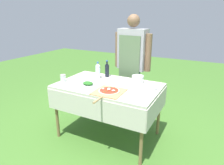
# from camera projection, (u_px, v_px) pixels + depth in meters

# --- Properties ---
(ground_plane) EXTENTS (12.00, 12.00, 0.00)m
(ground_plane) POSITION_uv_depth(u_px,v_px,m) (109.00, 135.00, 2.99)
(ground_plane) COLOR #477A2D
(prep_table) EXTENTS (1.41, 0.88, 0.80)m
(prep_table) POSITION_uv_depth(u_px,v_px,m) (108.00, 90.00, 2.76)
(prep_table) COLOR beige
(prep_table) RESTS_ON ground
(person_cook) EXTENTS (0.64, 0.26, 1.72)m
(person_cook) POSITION_uv_depth(u_px,v_px,m) (132.00, 60.00, 3.23)
(person_cook) COLOR #333D56
(person_cook) RESTS_ON ground
(pizza_on_peel) EXTENTS (0.37, 0.56, 0.06)m
(pizza_on_peel) POSITION_uv_depth(u_px,v_px,m) (109.00, 92.00, 2.45)
(pizza_on_peel) COLOR tan
(pizza_on_peel) RESTS_ON prep_table
(oil_bottle) EXTENTS (0.06, 0.06, 0.26)m
(oil_bottle) POSITION_uv_depth(u_px,v_px,m) (107.00, 70.00, 3.04)
(oil_bottle) COLOR black
(oil_bottle) RESTS_ON prep_table
(water_bottle) EXTENTS (0.07, 0.07, 0.25)m
(water_bottle) POSITION_uv_depth(u_px,v_px,m) (98.00, 71.00, 2.96)
(water_bottle) COLOR silver
(water_bottle) RESTS_ON prep_table
(herb_container) EXTENTS (0.18, 0.15, 0.05)m
(herb_container) POSITION_uv_depth(u_px,v_px,m) (88.00, 83.00, 2.71)
(herb_container) COLOR silver
(herb_container) RESTS_ON prep_table
(mixing_tub) EXTENTS (0.16, 0.16, 0.10)m
(mixing_tub) POSITION_uv_depth(u_px,v_px,m) (138.00, 79.00, 2.80)
(mixing_tub) COLOR silver
(mixing_tub) RESTS_ON prep_table
(plate_stack) EXTENTS (0.23, 0.23, 0.04)m
(plate_stack) POSITION_uv_depth(u_px,v_px,m) (148.00, 87.00, 2.57)
(plate_stack) COLOR white
(plate_stack) RESTS_ON prep_table
(sauce_jar) EXTENTS (0.08, 0.08, 0.10)m
(sauce_jar) POSITION_uv_depth(u_px,v_px,m) (63.00, 78.00, 2.84)
(sauce_jar) COLOR silver
(sauce_jar) RESTS_ON prep_table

